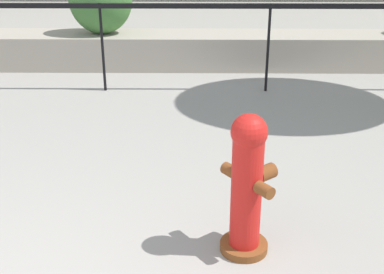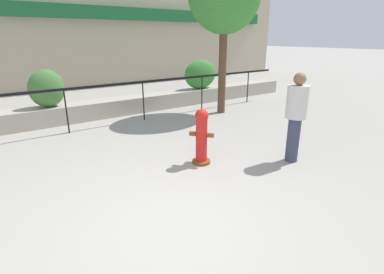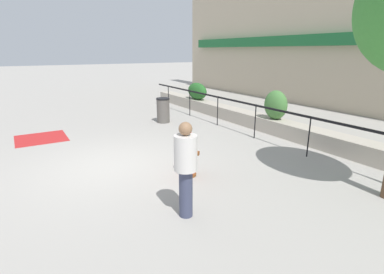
% 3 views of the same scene
% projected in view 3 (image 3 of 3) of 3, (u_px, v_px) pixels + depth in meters
% --- Properties ---
extents(ground_plane, '(120.00, 120.00, 0.00)m').
position_uv_depth(ground_plane, '(111.00, 166.00, 7.72)').
color(ground_plane, '#9E9991').
extents(planter_wall_low, '(18.00, 0.70, 0.50)m').
position_uv_depth(planter_wall_low, '(278.00, 127.00, 10.62)').
color(planter_wall_low, '#ADA393').
rests_on(planter_wall_low, ground).
extents(fence_railing_segment, '(15.00, 0.05, 1.15)m').
position_uv_depth(fence_railing_segment, '(256.00, 109.00, 9.86)').
color(fence_railing_segment, black).
rests_on(fence_railing_segment, ground).
extents(hedge_bush_0, '(1.45, 0.61, 0.82)m').
position_uv_depth(hedge_bush_0, '(197.00, 91.00, 14.90)').
color(hedge_bush_0, '#235B23').
rests_on(hedge_bush_0, planter_wall_low).
extents(hedge_bush_1, '(0.93, 0.63, 1.02)m').
position_uv_depth(hedge_bush_1, '(276.00, 105.00, 10.56)').
color(hedge_bush_1, '#427538').
rests_on(hedge_bush_1, planter_wall_low).
extents(fire_hydrant, '(0.49, 0.49, 1.08)m').
position_uv_depth(fire_hydrant, '(189.00, 154.00, 6.96)').
color(fire_hydrant, brown).
rests_on(fire_hydrant, ground).
extents(pedestrian, '(0.56, 0.56, 1.73)m').
position_uv_depth(pedestrian, '(186.00, 164.00, 5.12)').
color(pedestrian, '#383D56').
rests_on(pedestrian, ground).
extents(tactile_warning_pad, '(1.58, 1.58, 0.01)m').
position_uv_depth(tactile_warning_pad, '(41.00, 138.00, 10.11)').
color(tactile_warning_pad, '#B22323').
rests_on(tactile_warning_pad, ground).
extents(trash_bin, '(0.55, 0.55, 1.01)m').
position_uv_depth(trash_bin, '(163.00, 110.00, 12.24)').
color(trash_bin, '#56514C').
rests_on(trash_bin, ground).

